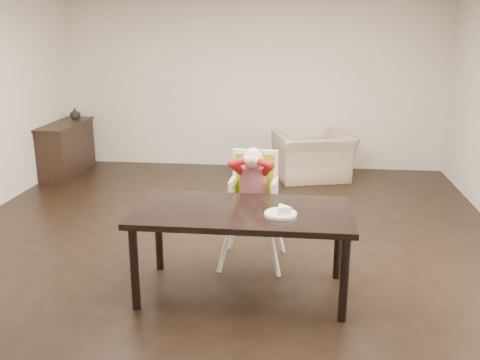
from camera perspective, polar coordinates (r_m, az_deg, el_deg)
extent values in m
plane|color=black|center=(5.48, -2.15, -7.60)|extent=(7.00, 7.00, 0.00)
cube|color=beige|center=(8.53, 1.34, 10.37)|extent=(6.00, 0.02, 2.70)
cube|color=beige|center=(1.85, -19.45, -12.11)|extent=(6.00, 0.02, 2.70)
cube|color=black|center=(4.40, 0.26, -3.47)|extent=(1.80, 0.90, 0.05)
cylinder|color=black|center=(4.37, -11.19, -9.25)|extent=(0.07, 0.07, 0.70)
cylinder|color=black|center=(4.20, 11.06, -10.35)|extent=(0.07, 0.07, 0.70)
cylinder|color=black|center=(5.02, -8.67, -5.71)|extent=(0.07, 0.07, 0.70)
cylinder|color=black|center=(4.87, 10.43, -6.50)|extent=(0.07, 0.07, 0.70)
cylinder|color=white|center=(4.97, -1.45, -6.38)|extent=(0.04, 0.04, 0.60)
cylinder|color=white|center=(4.91, 3.52, -6.68)|extent=(0.04, 0.04, 0.60)
cylinder|color=white|center=(5.36, -0.61, -4.65)|extent=(0.04, 0.04, 0.60)
cylinder|color=white|center=(5.31, 3.99, -4.90)|extent=(0.04, 0.04, 0.60)
cube|color=white|center=(5.03, 1.38, -2.44)|extent=(0.45, 0.41, 0.05)
cube|color=#A0B316|center=(5.02, 1.39, -2.03)|extent=(0.36, 0.34, 0.03)
cube|color=white|center=(5.11, 1.66, 0.78)|extent=(0.43, 0.07, 0.45)
cube|color=#A0B316|center=(5.09, 1.61, 0.56)|extent=(0.37, 0.04, 0.41)
cube|color=black|center=(5.02, 0.70, 0.36)|extent=(0.04, 0.19, 0.02)
cube|color=black|center=(5.00, 2.28, 0.29)|extent=(0.04, 0.19, 0.02)
cylinder|color=#A6121D|center=(4.97, 1.40, -0.26)|extent=(0.26, 0.26, 0.29)
sphere|color=beige|center=(4.89, 1.38, 2.33)|extent=(0.20, 0.20, 0.19)
ellipsoid|color=brown|center=(4.91, 1.43, 2.65)|extent=(0.21, 0.20, 0.15)
sphere|color=beige|center=(4.79, 0.77, 2.12)|extent=(0.09, 0.09, 0.09)
sphere|color=beige|center=(4.78, 1.67, 2.09)|extent=(0.09, 0.09, 0.09)
cylinder|color=white|center=(4.27, 4.34, -3.66)|extent=(0.26, 0.26, 0.02)
torus|color=white|center=(4.27, 4.34, -3.52)|extent=(0.26, 0.26, 0.01)
imported|color=tan|center=(7.95, 7.79, 3.33)|extent=(1.22, 0.97, 0.93)
cube|color=black|center=(8.63, -17.96, 3.13)|extent=(0.40, 1.20, 0.76)
cube|color=black|center=(8.56, -18.18, 5.70)|extent=(0.44, 1.26, 0.03)
imported|color=#99999E|center=(8.90, -17.19, 6.80)|extent=(0.21, 0.21, 0.16)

